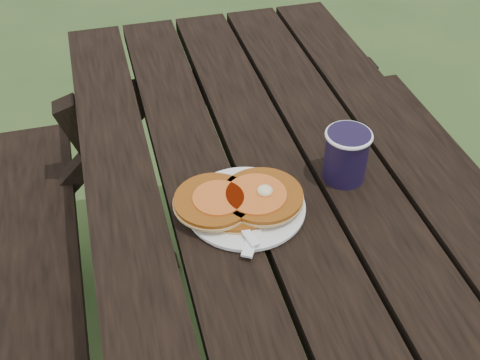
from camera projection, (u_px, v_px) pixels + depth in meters
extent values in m
cube|color=black|center=(303.00, 240.00, 1.10)|extent=(0.75, 1.80, 0.04)
cylinder|color=white|center=(245.00, 208.00, 1.13)|extent=(0.23, 0.23, 0.01)
cylinder|color=#954B10|center=(238.00, 203.00, 1.12)|extent=(0.15, 0.15, 0.01)
cylinder|color=#954B10|center=(213.00, 201.00, 1.11)|extent=(0.15, 0.15, 0.01)
cylinder|color=#954B10|center=(262.00, 196.00, 1.12)|extent=(0.15, 0.15, 0.01)
cylinder|color=#C0541B|center=(256.00, 194.00, 1.11)|extent=(0.11, 0.11, 0.00)
ellipsoid|color=#F4E59E|center=(265.00, 191.00, 1.11)|extent=(0.03, 0.03, 0.02)
cube|color=white|center=(259.00, 221.00, 1.09)|extent=(0.11, 0.17, 0.00)
cylinder|color=black|center=(346.00, 156.00, 1.17)|extent=(0.08, 0.08, 0.11)
torus|color=white|center=(349.00, 135.00, 1.13)|extent=(0.09, 0.09, 0.01)
cylinder|color=black|center=(349.00, 136.00, 1.13)|extent=(0.07, 0.07, 0.01)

